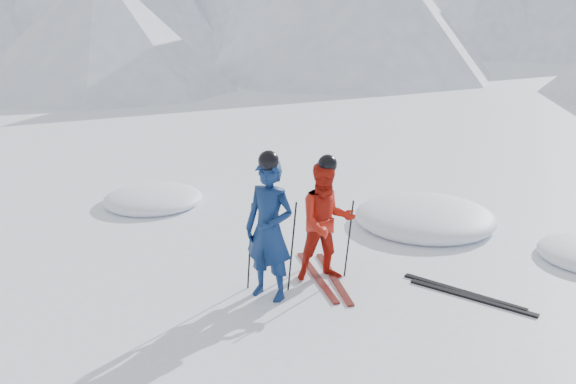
# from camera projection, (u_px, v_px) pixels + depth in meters

# --- Properties ---
(ground) EXTENTS (160.00, 160.00, 0.00)m
(ground) POSITION_uv_depth(u_px,v_px,m) (427.00, 289.00, 8.24)
(ground) COLOR white
(ground) RESTS_ON ground
(skier_blue) EXTENTS (0.79, 0.64, 1.86)m
(skier_blue) POSITION_uv_depth(u_px,v_px,m) (269.00, 230.00, 7.76)
(skier_blue) COLOR #0D224E
(skier_blue) RESTS_ON ground
(skier_red) EXTENTS (1.00, 0.91, 1.68)m
(skier_red) POSITION_uv_depth(u_px,v_px,m) (326.00, 222.00, 8.32)
(skier_red) COLOR #B71C0E
(skier_red) RESTS_ON ground
(pole_blue_left) EXTENTS (0.12, 0.09, 1.24)m
(pole_blue_left) POSITION_uv_depth(u_px,v_px,m) (250.00, 247.00, 8.05)
(pole_blue_left) COLOR black
(pole_blue_left) RESTS_ON ground
(pole_blue_right) EXTENTS (0.12, 0.07, 1.24)m
(pole_blue_right) POSITION_uv_depth(u_px,v_px,m) (292.00, 247.00, 8.04)
(pole_blue_right) COLOR black
(pole_blue_right) RESTS_ON ground
(pole_red_left) EXTENTS (0.11, 0.09, 1.11)m
(pole_red_left) POSITION_uv_depth(u_px,v_px,m) (308.00, 233.00, 8.69)
(pole_red_left) COLOR black
(pole_red_left) RESTS_ON ground
(pole_red_right) EXTENTS (0.11, 0.08, 1.12)m
(pole_red_right) POSITION_uv_depth(u_px,v_px,m) (349.00, 239.00, 8.49)
(pole_red_right) COLOR black
(pole_red_right) RESTS_ON ground
(ski_worn_left) EXTENTS (0.84, 1.56, 0.03)m
(ski_worn_left) POSITION_uv_depth(u_px,v_px,m) (317.00, 276.00, 8.58)
(ski_worn_left) COLOR black
(ski_worn_left) RESTS_ON ground
(ski_worn_right) EXTENTS (0.73, 1.61, 0.03)m
(ski_worn_right) POSITION_uv_depth(u_px,v_px,m) (334.00, 278.00, 8.54)
(ski_worn_right) COLOR black
(ski_worn_right) RESTS_ON ground
(ski_loose_a) EXTENTS (1.55, 0.86, 0.03)m
(ski_loose_a) POSITION_uv_depth(u_px,v_px,m) (463.00, 292.00, 8.12)
(ski_loose_a) COLOR black
(ski_loose_a) RESTS_ON ground
(ski_loose_b) EXTENTS (1.58, 0.80, 0.03)m
(ski_loose_b) POSITION_uv_depth(u_px,v_px,m) (472.00, 298.00, 7.96)
(ski_loose_b) COLOR black
(ski_loose_b) RESTS_ON ground
(snow_lumps) EXTENTS (9.35, 3.11, 0.54)m
(snow_lumps) POSITION_uv_depth(u_px,v_px,m) (368.00, 222.00, 10.77)
(snow_lumps) COLOR white
(snow_lumps) RESTS_ON ground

